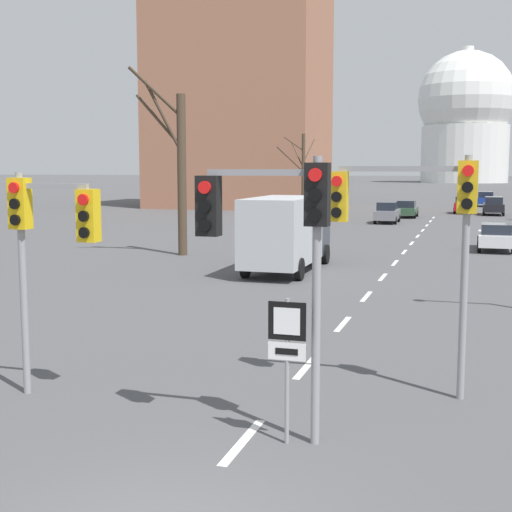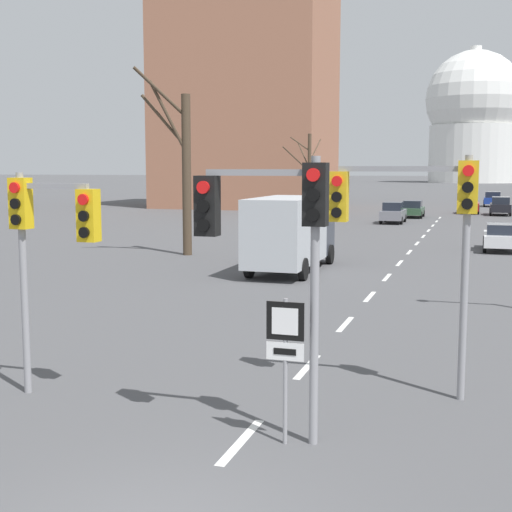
{
  "view_description": "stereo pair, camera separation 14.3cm",
  "coord_description": "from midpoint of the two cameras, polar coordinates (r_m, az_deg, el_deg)",
  "views": [
    {
      "loc": [
        3.39,
        -7.15,
        4.33
      ],
      "look_at": [
        -0.56,
        5.74,
        2.66
      ],
      "focal_mm": 50.0,
      "sensor_mm": 36.0,
      "label": 1
    },
    {
      "loc": [
        3.53,
        -7.11,
        4.33
      ],
      "look_at": [
        -0.56,
        5.74,
        2.66
      ],
      "focal_mm": 50.0,
      "sensor_mm": 36.0,
      "label": 2
    }
  ],
  "objects": [
    {
      "name": "lane_stripe_0",
      "position": [
        11.72,
        -1.42,
        -14.6
      ],
      "size": [
        0.16,
        2.0,
        0.01
      ],
      "primitive_type": "cube",
      "color": "silver",
      "rests_on": "ground_plane"
    },
    {
      "name": "lane_stripe_1",
      "position": [
        15.83,
        3.8,
        -8.82
      ],
      "size": [
        0.16,
        2.0,
        0.01
      ],
      "primitive_type": "cube",
      "color": "silver",
      "rests_on": "ground_plane"
    },
    {
      "name": "lane_stripe_2",
      "position": [
        20.1,
        6.76,
        -5.42
      ],
      "size": [
        0.16,
        2.0,
        0.01
      ],
      "primitive_type": "cube",
      "color": "silver",
      "rests_on": "ground_plane"
    },
    {
      "name": "lane_stripe_3",
      "position": [
        24.46,
        8.66,
        -3.21
      ],
      "size": [
        0.16,
        2.0,
        0.01
      ],
      "primitive_type": "cube",
      "color": "silver",
      "rests_on": "ground_plane"
    },
    {
      "name": "lane_stripe_4",
      "position": [
        28.86,
        9.97,
        -1.67
      ],
      "size": [
        0.16,
        2.0,
        0.01
      ],
      "primitive_type": "cube",
      "color": "silver",
      "rests_on": "ground_plane"
    },
    {
      "name": "lane_stripe_5",
      "position": [
        33.29,
        10.93,
        -0.54
      ],
      "size": [
        0.16,
        2.0,
        0.01
      ],
      "primitive_type": "cube",
      "color": "silver",
      "rests_on": "ground_plane"
    },
    {
      "name": "lane_stripe_6",
      "position": [
        37.73,
        11.67,
        0.33
      ],
      "size": [
        0.16,
        2.0,
        0.01
      ],
      "primitive_type": "cube",
      "color": "silver",
      "rests_on": "ground_plane"
    },
    {
      "name": "lane_stripe_7",
      "position": [
        42.19,
        12.25,
        1.01
      ],
      "size": [
        0.16,
        2.0,
        0.01
      ],
      "primitive_type": "cube",
      "color": "silver",
      "rests_on": "ground_plane"
    },
    {
      "name": "lane_stripe_8",
      "position": [
        46.66,
        12.72,
        1.56
      ],
      "size": [
        0.16,
        2.0,
        0.01
      ],
      "primitive_type": "cube",
      "color": "silver",
      "rests_on": "ground_plane"
    },
    {
      "name": "lane_stripe_9",
      "position": [
        51.13,
        13.11,
        2.02
      ],
      "size": [
        0.16,
        2.0,
        0.01
      ],
      "primitive_type": "cube",
      "color": "silver",
      "rests_on": "ground_plane"
    },
    {
      "name": "lane_stripe_10",
      "position": [
        55.6,
        13.44,
        2.4
      ],
      "size": [
        0.16,
        2.0,
        0.01
      ],
      "primitive_type": "cube",
      "color": "silver",
      "rests_on": "ground_plane"
    },
    {
      "name": "lane_stripe_11",
      "position": [
        60.08,
        13.71,
        2.72
      ],
      "size": [
        0.16,
        2.0,
        0.01
      ],
      "primitive_type": "cube",
      "color": "silver",
      "rests_on": "ground_plane"
    },
    {
      "name": "lane_stripe_12",
      "position": [
        64.56,
        13.95,
        3.0
      ],
      "size": [
        0.16,
        2.0,
        0.01
      ],
      "primitive_type": "cube",
      "color": "silver",
      "rests_on": "ground_plane"
    },
    {
      "name": "traffic_signal_centre_tall",
      "position": [
        11.04,
        1.31,
        2.29
      ],
      "size": [
        2.12,
        0.34,
        4.51
      ],
      "color": "gray",
      "rests_on": "ground_plane"
    },
    {
      "name": "traffic_signal_near_left",
      "position": [
        13.83,
        -16.81,
        2.06
      ],
      "size": [
        1.8,
        0.34,
        4.25
      ],
      "color": "gray",
      "rests_on": "ground_plane"
    },
    {
      "name": "traffic_signal_near_right",
      "position": [
        13.62,
        12.59,
        3.27
      ],
      "size": [
        2.74,
        0.34,
        4.56
      ],
      "color": "gray",
      "rests_on": "ground_plane"
    },
    {
      "name": "route_sign_post",
      "position": [
        11.15,
        2.13,
        -7.22
      ],
      "size": [
        0.6,
        0.08,
        2.33
      ],
      "color": "gray",
      "rests_on": "ground_plane"
    },
    {
      "name": "sedan_near_left",
      "position": [
        85.0,
        17.84,
        4.37
      ],
      "size": [
        1.97,
        3.82,
        1.68
      ],
      "color": "navy",
      "rests_on": "ground_plane"
    },
    {
      "name": "sedan_near_right",
      "position": [
        64.26,
        11.89,
        3.71
      ],
      "size": [
        1.85,
        4.12,
        1.5
      ],
      "color": "#2D4C33",
      "rests_on": "ground_plane"
    },
    {
      "name": "sedan_mid_centre",
      "position": [
        39.6,
        18.54,
        1.49
      ],
      "size": [
        1.84,
        4.17,
        1.43
      ],
      "color": "silver",
      "rests_on": "ground_plane"
    },
    {
      "name": "sedan_far_left",
      "position": [
        57.42,
        10.39,
        3.44
      ],
      "size": [
        1.75,
        4.27,
        1.67
      ],
      "color": "slate",
      "rests_on": "ground_plane"
    },
    {
      "name": "sedan_far_right",
      "position": [
        69.62,
        18.42,
        3.83
      ],
      "size": [
        1.88,
        4.27,
        1.7
      ],
      "color": "black",
      "rests_on": "ground_plane"
    },
    {
      "name": "sedan_distant_centre",
      "position": [
        71.29,
        16.2,
        3.95
      ],
      "size": [
        1.75,
        3.83,
        1.63
      ],
      "color": "maroon",
      "rests_on": "ground_plane"
    },
    {
      "name": "delivery_truck",
      "position": [
        29.88,
        2.34,
        2.0
      ],
      "size": [
        2.44,
        7.2,
        3.14
      ],
      "color": "#333842",
      "rests_on": "ground_plane"
    },
    {
      "name": "bare_tree_left_near",
      "position": [
        66.27,
        3.66,
        6.82
      ],
      "size": [
        2.46,
        5.04,
        7.45
      ],
      "color": "#473828",
      "rests_on": "ground_plane"
    },
    {
      "name": "bare_tree_left_far",
      "position": [
        35.58,
        -6.32,
        7.12
      ],
      "size": [
        2.36,
        2.04,
        9.13
      ],
      "color": "#473828",
      "rests_on": "ground_plane"
    },
    {
      "name": "capitol_dome",
      "position": [
        224.87,
        16.41,
        10.62
      ],
      "size": [
        28.24,
        28.24,
        39.89
      ],
      "color": "silver",
      "rests_on": "ground_plane"
    },
    {
      "name": "apartment_block_left",
      "position": [
        80.51,
        -1.31,
        12.36
      ],
      "size": [
        18.0,
        14.0,
        23.55
      ],
      "primitive_type": "cube",
      "color": "#9E664C",
      "rests_on": "ground_plane"
    }
  ]
}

